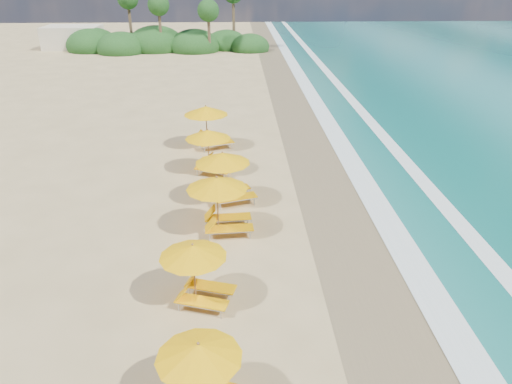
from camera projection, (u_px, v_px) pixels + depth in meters
The scene contains 11 objects.
ground at pixel (256, 217), 20.55m from camera, with size 160.00×160.00×0.00m, color tan.
wet_sand at pixel (348, 215), 20.70m from camera, with size 4.00×160.00×0.01m, color olive.
surf_foam at pixel (410, 214), 20.78m from camera, with size 4.00×160.00×0.01m.
station_0 at pixel (206, 374), 11.15m from camera, with size 2.65×2.60×2.07m.
station_1 at pixel (199, 270), 14.88m from camera, with size 2.70×2.62×2.14m.
station_2 at pixel (222, 201), 18.88m from camera, with size 2.77×2.59×2.45m.
station_3 at pixel (227, 174), 21.34m from camera, with size 3.13×3.05×2.47m.
station_4 at pixel (212, 149), 24.46m from camera, with size 3.09×3.06×2.37m.
station_5 at pixel (210, 124), 27.90m from camera, with size 3.30×3.23×2.59m.
treeline at pixel (164, 43), 60.92m from camera, with size 25.80×8.80×9.74m.
beach_building at pixel (73, 37), 62.56m from camera, with size 7.00×5.00×2.80m, color beige.
Camera 1 is at (-0.72, -18.12, 9.74)m, focal length 33.65 mm.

